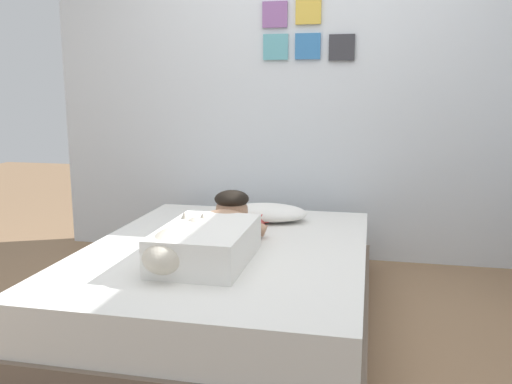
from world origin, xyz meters
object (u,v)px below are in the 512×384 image
bed (227,282)px  coffee_cup (258,219)px  cell_phone (246,244)px  person_lying (214,234)px  pillow (267,212)px  dog (178,246)px

bed → coffee_cup: 0.56m
bed → cell_phone: cell_phone is taller
bed → person_lying: size_ratio=2.19×
bed → person_lying: (-0.03, -0.14, 0.31)m
person_lying → cell_phone: person_lying is taller
bed → pillow: (0.11, 0.63, 0.26)m
dog → bed: bearing=71.0°
bed → cell_phone: bearing=29.8°
cell_phone → person_lying: bearing=-121.5°
dog → coffee_cup: size_ratio=4.60×
bed → cell_phone: 0.24m
pillow → person_lying: person_lying is taller
coffee_cup → cell_phone: bearing=-86.9°
person_lying → pillow: bearing=80.2°
dog → cell_phone: size_ratio=4.11×
dog → cell_phone: 0.51m
person_lying → dog: person_lying is taller
cell_phone → bed: bearing=-150.2°
dog → coffee_cup: (0.21, 0.89, -0.07)m
bed → pillow: bearing=80.3°
person_lying → coffee_cup: (0.10, 0.64, -0.07)m
bed → coffee_cup: bearing=81.9°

